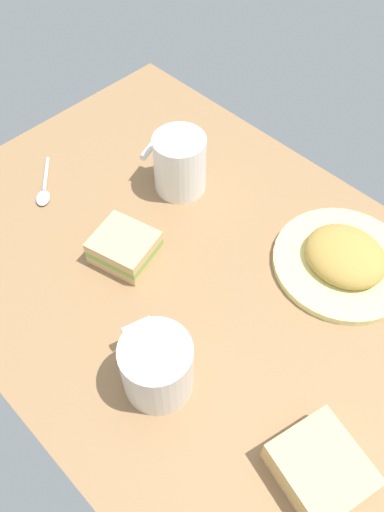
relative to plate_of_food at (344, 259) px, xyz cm
name	(u,v)px	position (x,y,z in cm)	size (l,w,h in cm)	color
tabletop	(192,271)	(16.01, 16.81, -2.57)	(90.00, 64.00, 2.00)	#936D47
plate_of_food	(344,259)	(0.00, 0.00, 0.00)	(21.47, 21.47, 4.71)	#EAE58C
coffee_mug_black	(157,366)	(5.98, 33.00, 3.24)	(11.78, 9.21, 9.35)	silver
coffee_mug_milky	(180,163)	(29.87, 5.94, 3.79)	(11.25, 8.79, 10.45)	white
sandwich_main	(125,247)	(24.90, 22.57, 0.63)	(10.81, 10.17, 4.40)	#DBB77A
sandwich_side	(320,469)	(-15.83, 27.50, 0.63)	(12.28, 11.53, 4.40)	#DBB77A
spoon	(44,189)	(45.62, 23.41, -1.19)	(9.92, 8.66, 0.80)	silver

